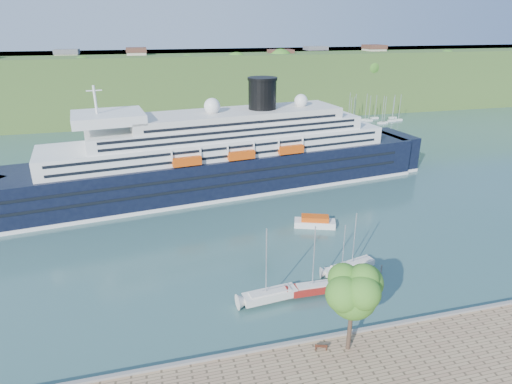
% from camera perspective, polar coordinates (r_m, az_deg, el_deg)
% --- Properties ---
extents(ground, '(400.00, 400.00, 0.00)m').
position_cam_1_polar(ground, '(54.08, 10.31, -19.05)').
color(ground, '#305553').
rests_on(ground, ground).
extents(far_hillside, '(400.00, 50.00, 24.00)m').
position_cam_1_polar(far_hillside, '(184.09, -8.83, 14.19)').
color(far_hillside, '#355522').
rests_on(far_hillside, ground).
extents(quay_coping, '(220.00, 0.50, 0.30)m').
position_cam_1_polar(quay_coping, '(53.21, 10.49, -18.24)').
color(quay_coping, slate).
rests_on(quay_coping, promenade).
extents(cruise_ship, '(109.17, 29.33, 24.26)m').
position_cam_1_polar(cruise_ship, '(92.90, -5.72, 7.28)').
color(cruise_ship, black).
rests_on(cruise_ship, ground).
extents(park_bench, '(1.52, 1.00, 0.90)m').
position_cam_1_polar(park_bench, '(51.09, 8.67, -19.63)').
color(park_bench, '#4F2416').
rests_on(park_bench, promenade).
extents(promenade_tree, '(6.97, 6.97, 11.54)m').
position_cam_1_polar(promenade_tree, '(48.46, 12.68, -14.54)').
color(promenade_tree, '#2F6B1C').
rests_on(promenade_tree, promenade).
extents(floating_pontoon, '(16.30, 3.52, 0.36)m').
position_cam_1_polar(floating_pontoon, '(63.32, 9.56, -12.03)').
color(floating_pontoon, gray).
rests_on(floating_pontoon, ground).
extents(sailboat_white_near, '(8.37, 3.11, 10.56)m').
position_cam_1_polar(sailboat_white_near, '(56.48, 1.92, -10.08)').
color(sailboat_white_near, silver).
rests_on(sailboat_white_near, ground).
extents(sailboat_red, '(7.78, 2.31, 10.00)m').
position_cam_1_polar(sailboat_red, '(58.65, 8.17, -9.33)').
color(sailboat_red, maroon).
rests_on(sailboat_red, ground).
extents(sailboat_white_far, '(6.55, 3.17, 8.16)m').
position_cam_1_polar(sailboat_white_far, '(63.55, 11.93, -7.96)').
color(sailboat_white_far, silver).
rests_on(sailboat_white_far, ground).
extents(tender_launch, '(7.97, 5.07, 2.09)m').
position_cam_1_polar(tender_launch, '(79.42, 7.85, -3.88)').
color(tender_launch, '#CE460C').
rests_on(tender_launch, ground).
extents(sailboat_extra, '(7.37, 3.60, 9.17)m').
position_cam_1_polar(sailboat_extra, '(65.35, 13.24, -6.70)').
color(sailboat_extra, silver).
rests_on(sailboat_extra, ground).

